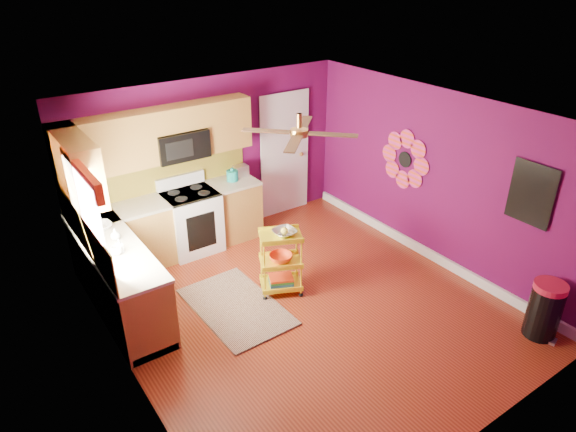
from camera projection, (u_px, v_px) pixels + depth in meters
ground at (307, 307)px, 6.62m from camera, size 5.00×5.00×0.00m
room_envelope at (311, 191)px, 5.89m from camera, size 4.54×5.04×2.52m
lower_cabinets at (150, 249)px, 7.07m from camera, size 2.81×2.31×0.94m
electric_range at (192, 221)px, 7.71m from camera, size 0.76×0.66×1.13m
upper_cabinetry at (135, 146)px, 6.75m from camera, size 2.80×2.30×1.26m
left_window at (84, 198)px, 5.47m from camera, size 0.08×1.35×1.08m
panel_door at (284, 156)px, 8.64m from camera, size 0.95×0.11×2.15m
right_wall_art at (457, 174)px, 6.84m from camera, size 0.04×2.74×1.04m
ceiling_fan at (299, 132)px, 5.72m from camera, size 1.01×1.01×0.26m
shag_rug at (236, 307)px, 6.60m from camera, size 0.99×1.57×0.02m
rolling_cart at (281, 260)px, 6.70m from camera, size 0.65×0.58×0.97m
trash_can at (545, 310)px, 5.98m from camera, size 0.47×0.47×0.72m
teal_kettle at (232, 175)px, 7.88m from camera, size 0.18×0.18×0.21m
toaster at (241, 171)px, 8.03m from camera, size 0.22×0.15×0.18m
soap_bottle_a at (119, 246)px, 5.99m from camera, size 0.08×0.08×0.17m
soap_bottle_b at (115, 234)px, 6.25m from camera, size 0.12×0.12×0.15m
counter_dish at (101, 226)px, 6.52m from camera, size 0.27×0.27×0.07m
counter_cup at (117, 251)px, 5.95m from camera, size 0.13×0.13×0.10m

